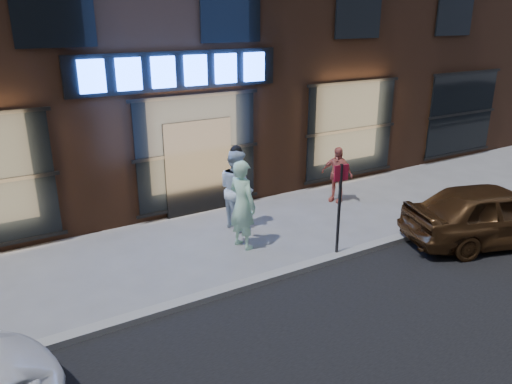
% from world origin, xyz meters
% --- Properties ---
extents(ground, '(90.00, 90.00, 0.00)m').
position_xyz_m(ground, '(0.00, 0.00, 0.00)').
color(ground, slate).
rests_on(ground, ground).
extents(curb, '(60.00, 0.25, 0.12)m').
position_xyz_m(curb, '(0.00, 0.00, 0.06)').
color(curb, gray).
rests_on(curb, ground).
extents(storefront_building, '(30.20, 8.28, 10.30)m').
position_xyz_m(storefront_building, '(-0.00, 7.99, 5.15)').
color(storefront_building, '#54301E').
rests_on(storefront_building, ground).
extents(man_bowtie, '(0.64, 0.82, 1.98)m').
position_xyz_m(man_bowtie, '(-0.06, 1.57, 0.99)').
color(man_bowtie, '#C2FFDE').
rests_on(man_bowtie, ground).
extents(man_cap, '(0.80, 0.99, 1.92)m').
position_xyz_m(man_cap, '(0.36, 2.60, 0.96)').
color(man_cap, white).
rests_on(man_cap, ground).
extents(passerby, '(0.73, 0.97, 1.53)m').
position_xyz_m(passerby, '(3.53, 2.75, 0.76)').
color(passerby, '#CD6554').
rests_on(passerby, ground).
extents(gold_sedan, '(4.31, 2.77, 1.36)m').
position_xyz_m(gold_sedan, '(4.82, -1.08, 0.68)').
color(gold_sedan, brown).
rests_on(gold_sedan, ground).
extents(sign_post, '(0.33, 0.07, 2.05)m').
position_xyz_m(sign_post, '(1.38, 0.10, 1.24)').
color(sign_post, '#262628').
rests_on(sign_post, ground).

